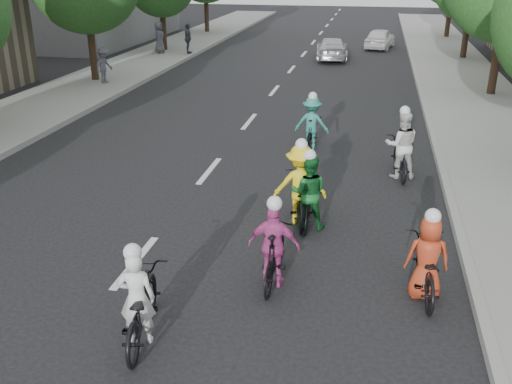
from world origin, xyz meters
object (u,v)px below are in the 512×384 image
(spectator_2, at_px, (159,37))
(follow_car_lead, at_px, (332,49))
(cyclist_5, at_px, (140,305))
(spectator_1, at_px, (188,39))
(cyclist_0, at_px, (401,152))
(cyclist_6, at_px, (312,127))
(cyclist_4, at_px, (274,251))
(spectator_0, at_px, (104,65))
(cyclist_1, at_px, (300,192))
(cyclist_3, at_px, (308,198))
(follow_car_trail, at_px, (380,38))
(cyclist_2, at_px, (426,265))

(spectator_2, bearing_deg, follow_car_lead, -99.67)
(cyclist_5, bearing_deg, spectator_1, -84.33)
(cyclist_0, relative_size, cyclist_6, 1.12)
(cyclist_6, height_order, spectator_2, spectator_2)
(cyclist_4, height_order, spectator_0, spectator_0)
(cyclist_1, relative_size, follow_car_lead, 0.49)
(cyclist_3, height_order, cyclist_5, cyclist_3)
(cyclist_6, relative_size, follow_car_trail, 0.47)
(cyclist_3, distance_m, follow_car_lead, 21.27)
(spectator_1, bearing_deg, cyclist_5, -177.94)
(cyclist_0, relative_size, cyclist_3, 1.11)
(cyclist_2, bearing_deg, follow_car_trail, -91.80)
(cyclist_4, bearing_deg, follow_car_trail, -92.34)
(cyclist_2, distance_m, spectator_1, 25.58)
(cyclist_5, height_order, follow_car_lead, cyclist_5)
(cyclist_2, distance_m, follow_car_lead, 23.73)
(spectator_0, xyz_separation_m, spectator_1, (1.07, 8.45, 0.07))
(cyclist_1, xyz_separation_m, cyclist_5, (-1.77, -4.51, -0.13))
(cyclist_2, relative_size, cyclist_4, 1.06)
(cyclist_4, relative_size, spectator_1, 1.05)
(cyclist_1, distance_m, follow_car_trail, 25.63)
(cyclist_2, xyz_separation_m, cyclist_4, (-2.53, -0.16, 0.06))
(cyclist_2, distance_m, cyclist_3, 3.16)
(cyclist_0, bearing_deg, cyclist_1, 48.83)
(cyclist_3, height_order, cyclist_4, cyclist_3)
(cyclist_5, xyz_separation_m, spectator_2, (-9.00, 24.82, 0.46))
(follow_car_trail, distance_m, spectator_1, 11.83)
(cyclist_5, bearing_deg, cyclist_0, -127.62)
(cyclist_4, distance_m, cyclist_5, 2.54)
(cyclist_5, xyz_separation_m, spectator_0, (-8.40, 16.45, 0.36))
(cyclist_0, relative_size, follow_car_trail, 0.53)
(cyclist_1, distance_m, spectator_2, 22.98)
(cyclist_0, relative_size, spectator_1, 1.14)
(cyclist_1, bearing_deg, cyclist_5, 59.95)
(cyclist_1, relative_size, cyclist_6, 1.16)
(cyclist_0, relative_size, cyclist_2, 1.03)
(cyclist_0, bearing_deg, spectator_1, -64.12)
(cyclist_0, distance_m, follow_car_trail, 22.36)
(cyclist_5, relative_size, follow_car_lead, 0.51)
(cyclist_5, height_order, spectator_2, spectator_2)
(spectator_0, bearing_deg, cyclist_1, -129.10)
(cyclist_1, distance_m, spectator_0, 15.68)
(spectator_0, bearing_deg, cyclist_2, -128.30)
(cyclist_0, height_order, cyclist_2, cyclist_0)
(cyclist_1, bearing_deg, follow_car_lead, -95.78)
(follow_car_lead, bearing_deg, cyclist_4, 86.86)
(cyclist_3, xyz_separation_m, follow_car_trail, (1.33, 25.79, -0.03))
(cyclist_5, bearing_deg, follow_car_lead, -102.33)
(follow_car_trail, bearing_deg, spectator_0, 59.40)
(cyclist_1, bearing_deg, cyclist_2, 126.21)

